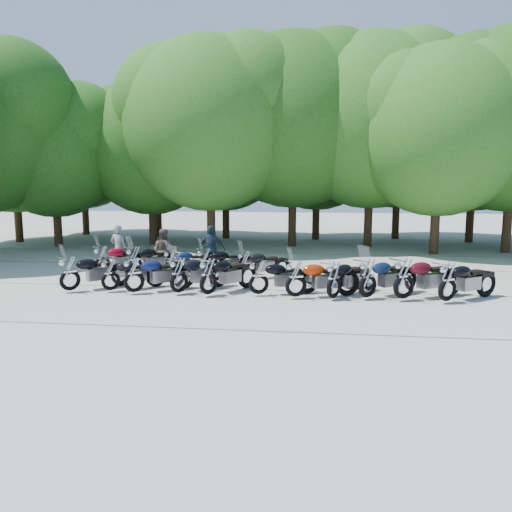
# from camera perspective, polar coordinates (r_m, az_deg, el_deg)

# --- Properties ---
(ground) EXTENTS (90.00, 90.00, 0.00)m
(ground) POSITION_cam_1_polar(r_m,az_deg,el_deg) (14.66, -0.73, -5.10)
(ground) COLOR #9C988D
(ground) RESTS_ON ground
(tree_0) EXTENTS (7.50, 7.50, 9.21)m
(tree_0) POSITION_cam_1_polar(r_m,az_deg,el_deg) (32.26, -25.98, 11.13)
(tree_0) COLOR #3A2614
(tree_0) RESTS_ON ground
(tree_1) EXTENTS (6.97, 6.97, 8.55)m
(tree_1) POSITION_cam_1_polar(r_m,az_deg,el_deg) (29.02, -22.14, 10.99)
(tree_1) COLOR #3A2614
(tree_1) RESTS_ON ground
(tree_2) EXTENTS (7.31, 7.31, 8.97)m
(tree_2) POSITION_cam_1_polar(r_m,az_deg,el_deg) (28.56, -11.95, 11.96)
(tree_2) COLOR #3A2614
(tree_2) RESTS_ON ground
(tree_3) EXTENTS (8.70, 8.70, 10.67)m
(tree_3) POSITION_cam_1_polar(r_m,az_deg,el_deg) (26.12, -5.29, 14.69)
(tree_3) COLOR #3A2614
(tree_3) RESTS_ON ground
(tree_4) EXTENTS (9.13, 9.13, 11.20)m
(tree_4) POSITION_cam_1_polar(r_m,az_deg,el_deg) (27.44, 4.28, 15.05)
(tree_4) COLOR #3A2614
(tree_4) RESTS_ON ground
(tree_5) EXTENTS (9.04, 9.04, 11.10)m
(tree_5) POSITION_cam_1_polar(r_m,az_deg,el_deg) (27.64, 13.05, 14.69)
(tree_5) COLOR #3A2614
(tree_5) RESTS_ON ground
(tree_6) EXTENTS (8.00, 8.00, 9.82)m
(tree_6) POSITION_cam_1_polar(r_m,az_deg,el_deg) (25.67, 20.26, 13.20)
(tree_6) COLOR #3A2614
(tree_6) RESTS_ON ground
(tree_9) EXTENTS (7.59, 7.59, 9.32)m
(tree_9) POSITION_cam_1_polar(r_m,az_deg,el_deg) (35.36, -19.23, 11.28)
(tree_9) COLOR #3A2614
(tree_9) RESTS_ON ground
(tree_10) EXTENTS (7.78, 7.78, 9.55)m
(tree_10) POSITION_cam_1_polar(r_m,az_deg,el_deg) (32.82, -11.32, 12.09)
(tree_10) COLOR #3A2614
(tree_10) RESTS_ON ground
(tree_11) EXTENTS (7.56, 7.56, 9.28)m
(tree_11) POSITION_cam_1_polar(r_m,az_deg,el_deg) (31.15, -3.53, 12.14)
(tree_11) COLOR #3A2614
(tree_11) RESTS_ON ground
(tree_12) EXTENTS (7.88, 7.88, 9.67)m
(tree_12) POSITION_cam_1_polar(r_m,az_deg,el_deg) (30.68, 7.00, 12.59)
(tree_12) COLOR #3A2614
(tree_12) RESTS_ON ground
(tree_13) EXTENTS (8.31, 8.31, 10.20)m
(tree_13) POSITION_cam_1_polar(r_m,az_deg,el_deg) (32.06, 16.02, 12.71)
(tree_13) COLOR #3A2614
(tree_13) RESTS_ON ground
(tree_14) EXTENTS (8.02, 8.02, 9.84)m
(tree_14) POSITION_cam_1_polar(r_m,az_deg,el_deg) (31.54, 23.73, 12.03)
(tree_14) COLOR #3A2614
(tree_14) RESTS_ON ground
(motorcycle_0) EXTENTS (2.10, 2.12, 1.29)m
(motorcycle_0) POSITION_cam_1_polar(r_m,az_deg,el_deg) (16.64, -20.53, -1.74)
(motorcycle_0) COLOR black
(motorcycle_0) RESTS_ON ground
(motorcycle_1) EXTENTS (2.02, 1.84, 1.19)m
(motorcycle_1) POSITION_cam_1_polar(r_m,az_deg,el_deg) (16.32, -16.30, -1.93)
(motorcycle_1) COLOR black
(motorcycle_1) RESTS_ON ground
(motorcycle_2) EXTENTS (2.24, 1.93, 1.29)m
(motorcycle_2) POSITION_cam_1_polar(r_m,az_deg,el_deg) (15.81, -13.78, -1.97)
(motorcycle_2) COLOR #0D143C
(motorcycle_2) RESTS_ON ground
(motorcycle_3) EXTENTS (1.95, 2.25, 1.30)m
(motorcycle_3) POSITION_cam_1_polar(r_m,az_deg,el_deg) (15.48, -8.81, -2.03)
(motorcycle_3) COLOR black
(motorcycle_3) RESTS_ON ground
(motorcycle_4) EXTENTS (1.95, 2.31, 1.32)m
(motorcycle_4) POSITION_cam_1_polar(r_m,az_deg,el_deg) (15.11, -5.47, -2.17)
(motorcycle_4) COLOR black
(motorcycle_4) RESTS_ON ground
(motorcycle_5) EXTENTS (2.27, 1.39, 1.23)m
(motorcycle_5) POSITION_cam_1_polar(r_m,az_deg,el_deg) (15.10, 0.31, -2.31)
(motorcycle_5) COLOR black
(motorcycle_5) RESTS_ON ground
(motorcycle_6) EXTENTS (2.40, 1.50, 1.30)m
(motorcycle_6) POSITION_cam_1_polar(r_m,az_deg,el_deg) (14.77, 4.60, -2.44)
(motorcycle_6) COLOR #972505
(motorcycle_6) RESTS_ON ground
(motorcycle_7) EXTENTS (1.87, 2.23, 1.28)m
(motorcycle_7) POSITION_cam_1_polar(r_m,az_deg,el_deg) (14.78, 8.88, -2.56)
(motorcycle_7) COLOR black
(motorcycle_7) RESTS_ON ground
(motorcycle_8) EXTENTS (2.30, 2.12, 1.36)m
(motorcycle_8) POSITION_cam_1_polar(r_m,az_deg,el_deg) (15.00, 12.66, -2.34)
(motorcycle_8) COLOR #0C1934
(motorcycle_8) RESTS_ON ground
(motorcycle_9) EXTENTS (2.55, 1.93, 1.42)m
(motorcycle_9) POSITION_cam_1_polar(r_m,az_deg,el_deg) (15.07, 16.56, -2.32)
(motorcycle_9) COLOR #3F0811
(motorcycle_9) RESTS_ON ground
(motorcycle_10) EXTENTS (2.33, 1.96, 1.33)m
(motorcycle_10) POSITION_cam_1_polar(r_m,az_deg,el_deg) (15.18, 21.04, -2.62)
(motorcycle_10) COLOR black
(motorcycle_10) RESTS_ON ground
(motorcycle_11) EXTENTS (2.09, 1.98, 1.25)m
(motorcycle_11) POSITION_cam_1_polar(r_m,az_deg,el_deg) (19.38, -17.16, -0.30)
(motorcycle_11) COLOR maroon
(motorcycle_11) RESTS_ON ground
(motorcycle_12) EXTENTS (1.98, 2.22, 1.29)m
(motorcycle_12) POSITION_cam_1_polar(r_m,az_deg,el_deg) (18.59, -13.71, -0.45)
(motorcycle_12) COLOR black
(motorcycle_12) RESTS_ON ground
(motorcycle_13) EXTENTS (2.06, 1.64, 1.16)m
(motorcycle_13) POSITION_cam_1_polar(r_m,az_deg,el_deg) (18.37, -9.61, -0.64)
(motorcycle_13) COLOR #0D1A3D
(motorcycle_13) RESTS_ON ground
(motorcycle_14) EXTENTS (2.29, 1.64, 1.26)m
(motorcycle_14) POSITION_cam_1_polar(r_m,az_deg,el_deg) (17.84, -5.80, -0.67)
(motorcycle_14) COLOR black
(motorcycle_14) RESTS_ON ground
(motorcycle_15) EXTENTS (2.07, 1.69, 1.17)m
(motorcycle_15) POSITION_cam_1_polar(r_m,az_deg,el_deg) (17.60, -1.26, -0.89)
(motorcycle_15) COLOR black
(motorcycle_15) RESTS_ON ground
(rider_0) EXTENTS (0.74, 0.56, 1.84)m
(rider_0) POSITION_cam_1_polar(r_m,az_deg,el_deg) (19.90, -15.42, 0.84)
(rider_0) COLOR gray
(rider_0) RESTS_ON ground
(rider_1) EXTENTS (0.94, 0.81, 1.69)m
(rider_1) POSITION_cam_1_polar(r_m,az_deg,el_deg) (19.40, -10.56, 0.59)
(rider_1) COLOR brown
(rider_1) RESTS_ON ground
(rider_2) EXTENTS (1.09, 0.50, 1.82)m
(rider_2) POSITION_cam_1_polar(r_m,az_deg,el_deg) (19.04, -5.13, 0.76)
(rider_2) COLOR #1D2D3E
(rider_2) RESTS_ON ground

